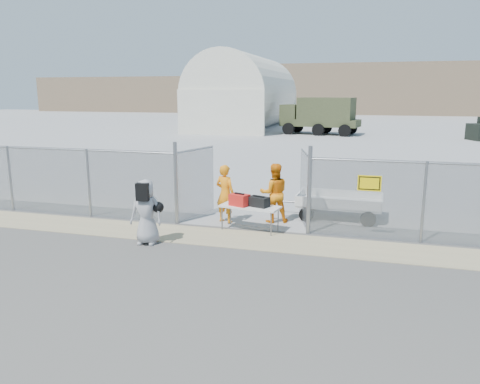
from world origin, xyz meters
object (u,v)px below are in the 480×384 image
(security_worker_left, at_px, (225,194))
(utility_trailer, at_px, (339,205))
(security_worker_right, at_px, (274,193))
(visitor, at_px, (146,212))
(folding_table, at_px, (250,218))

(security_worker_left, relative_size, utility_trailer, 0.53)
(security_worker_right, bearing_deg, visitor, 26.89)
(security_worker_left, bearing_deg, security_worker_right, -144.89)
(security_worker_left, xyz_separation_m, visitor, (-1.37, -2.54, -0.03))
(folding_table, height_order, utility_trailer, utility_trailer)
(folding_table, xyz_separation_m, security_worker_right, (0.49, 1.06, 0.55))
(security_worker_right, height_order, visitor, security_worker_right)
(security_worker_left, bearing_deg, folding_table, 164.92)
(visitor, xyz_separation_m, utility_trailer, (4.72, 3.99, -0.45))
(security_worker_right, distance_m, visitor, 4.08)
(security_worker_left, height_order, security_worker_right, security_worker_right)
(security_worker_right, distance_m, utility_trailer, 2.23)
(security_worker_left, bearing_deg, utility_trailer, -137.87)
(folding_table, relative_size, visitor, 0.99)
(security_worker_left, xyz_separation_m, security_worker_right, (1.44, 0.42, 0.02))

